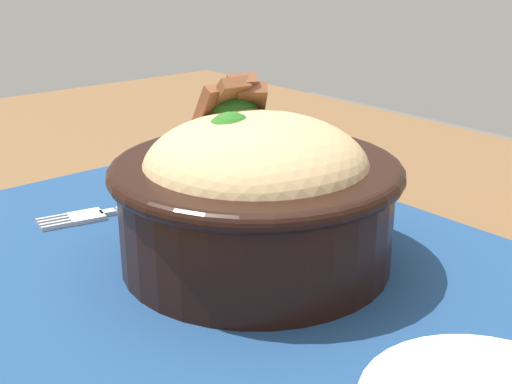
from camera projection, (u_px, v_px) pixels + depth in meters
The scene contains 4 objects.
table at pixel (231, 379), 0.44m from camera, with size 1.33×0.92×0.75m.
placemat at pixel (227, 258), 0.46m from camera, with size 0.47×0.35×0.00m, color navy.
bowl at pixel (255, 190), 0.44m from camera, with size 0.21×0.21×0.12m.
fork at pixel (116, 211), 0.54m from camera, with size 0.04×0.14×0.00m.
Camera 1 is at (-0.30, 0.22, 0.95)m, focal length 47.03 mm.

